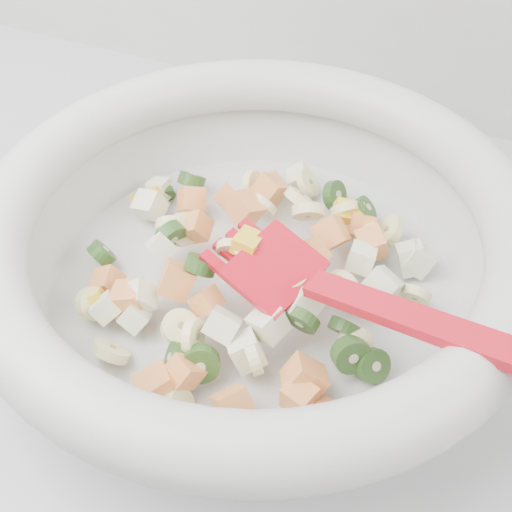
% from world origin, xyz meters
% --- Properties ---
extents(counter, '(2.00, 0.60, 0.90)m').
position_xyz_m(counter, '(0.00, 1.45, 0.45)').
color(counter, '#A4A4A9').
rests_on(counter, ground).
extents(mixing_bowl, '(0.45, 0.41, 0.13)m').
position_xyz_m(mixing_bowl, '(0.03, 1.42, 0.96)').
color(mixing_bowl, silver).
rests_on(mixing_bowl, counter).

